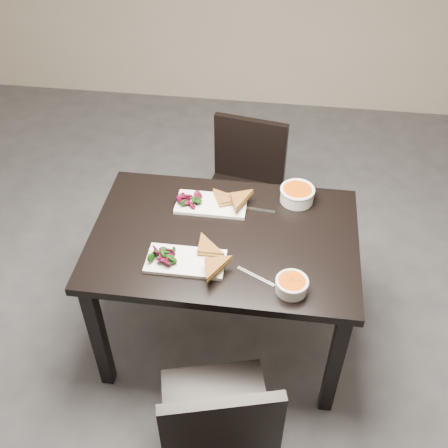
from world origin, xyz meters
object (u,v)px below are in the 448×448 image
at_px(soup_bowl_far, 297,194).
at_px(plate_far, 211,204).
at_px(plate_near, 186,261).
at_px(table, 224,251).
at_px(chair_far, 244,184).
at_px(chair_near, 219,425).
at_px(soup_bowl_near, 292,285).

bearing_deg(soup_bowl_far, plate_far, -166.80).
height_order(plate_near, soup_bowl_far, soup_bowl_far).
height_order(table, chair_far, chair_far).
relative_size(plate_far, soup_bowl_far, 2.01).
relative_size(chair_near, soup_bowl_near, 6.31).
height_order(plate_near, soup_bowl_near, soup_bowl_near).
xyz_separation_m(plate_near, plate_far, (0.05, 0.38, -0.00)).
xyz_separation_m(chair_far, soup_bowl_near, (0.29, -1.00, 0.30)).
distance_m(chair_near, soup_bowl_near, 0.61).
bearing_deg(chair_near, plate_near, 96.35).
bearing_deg(plate_far, chair_near, -79.97).
bearing_deg(plate_near, soup_bowl_near, -11.67).
distance_m(table, chair_near, 0.78).
bearing_deg(chair_near, soup_bowl_near, 49.19).
bearing_deg(plate_far, chair_far, 78.26).
xyz_separation_m(table, plate_far, (-0.09, 0.20, 0.11)).
xyz_separation_m(chair_far, soup_bowl_far, (0.29, -0.43, 0.31)).
xyz_separation_m(chair_near, soup_bowl_far, (0.23, 1.05, 0.31)).
bearing_deg(soup_bowl_near, plate_far, 130.00).
bearing_deg(chair_far, table, -81.51).
bearing_deg(chair_far, plate_near, -89.88).
height_order(chair_near, chair_far, same).
xyz_separation_m(chair_near, soup_bowl_near, (0.23, 0.47, 0.30)).
height_order(chair_near, soup_bowl_far, chair_near).
bearing_deg(chair_far, soup_bowl_far, -45.31).
bearing_deg(plate_near, soup_bowl_far, 46.49).
bearing_deg(plate_far, soup_bowl_far, 13.20).
height_order(chair_far, soup_bowl_far, chair_far).
relative_size(chair_near, soup_bowl_far, 5.10).
height_order(soup_bowl_near, plate_far, soup_bowl_near).
distance_m(chair_near, plate_near, 0.67).
distance_m(plate_near, soup_bowl_near, 0.46).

